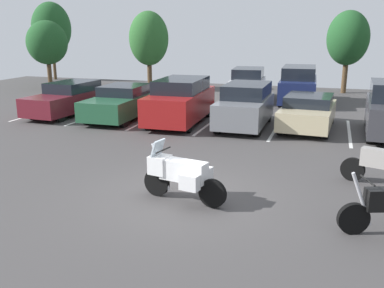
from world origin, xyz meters
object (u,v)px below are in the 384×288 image
at_px(car_far_navy, 298,85).
at_px(car_maroon, 69,98).
at_px(motorcycle_second, 384,165).
at_px(car_far_silver, 248,84).
at_px(car_green, 123,102).
at_px(car_champagne, 308,112).
at_px(motorcycle_touring, 181,174).
at_px(car_grey, 245,106).
at_px(car_red, 181,101).

bearing_deg(car_far_navy, car_maroon, -146.69).
bearing_deg(motorcycle_second, car_far_silver, 114.98).
distance_m(car_green, car_champagne, 8.16).
xyz_separation_m(motorcycle_touring, car_grey, (-0.13, 8.39, 0.22)).
xyz_separation_m(car_maroon, car_green, (2.91, -0.18, -0.01)).
distance_m(motorcycle_second, car_red, 9.60).
bearing_deg(car_far_silver, car_red, -102.28).
relative_size(car_grey, car_far_silver, 0.96).
height_order(car_green, car_champagne, car_green).
xyz_separation_m(car_green, car_far_navy, (7.23, 6.85, 0.25)).
distance_m(car_green, car_grey, 5.65).
distance_m(motorcycle_touring, car_maroon, 12.23).
bearing_deg(car_green, car_maroon, 176.49).
xyz_separation_m(car_champagne, car_far_silver, (-3.77, 6.68, 0.19)).
xyz_separation_m(motorcycle_touring, car_red, (-2.95, 8.35, 0.29)).
bearing_deg(car_green, car_red, -1.62).
distance_m(car_maroon, car_far_silver, 10.02).
relative_size(car_maroon, car_grey, 1.18).
distance_m(car_maroon, car_red, 5.75).
height_order(car_green, car_red, car_red).
height_order(car_maroon, car_grey, car_grey).
height_order(car_maroon, car_champagne, car_maroon).
xyz_separation_m(motorcycle_second, car_grey, (-4.78, 5.89, 0.31)).
relative_size(motorcycle_touring, motorcycle_second, 1.05).
relative_size(motorcycle_touring, car_champagne, 0.50).
bearing_deg(car_maroon, car_far_silver, 43.33).
xyz_separation_m(motorcycle_second, car_green, (-10.42, 5.93, 0.15)).
relative_size(car_maroon, car_far_navy, 1.00).
bearing_deg(car_red, car_green, 178.38).
relative_size(motorcycle_touring, car_green, 0.45).
bearing_deg(motorcycle_second, motorcycle_touring, -151.73).
relative_size(car_maroon, car_far_silver, 1.13).
distance_m(motorcycle_touring, car_champagne, 9.12).
relative_size(car_green, car_red, 0.99).
relative_size(motorcycle_touring, car_grey, 0.51).
relative_size(car_red, car_grey, 1.17).
height_order(motorcycle_touring, car_green, car_green).
xyz_separation_m(car_far_silver, car_far_navy, (2.85, -0.21, 0.10)).
bearing_deg(car_maroon, car_red, -2.58).
distance_m(car_red, car_grey, 2.83).
bearing_deg(car_far_silver, car_green, -121.81).
xyz_separation_m(car_maroon, car_red, (5.74, -0.26, 0.21)).
height_order(motorcycle_second, car_champagne, car_champagne).
relative_size(car_green, car_far_navy, 0.98).
bearing_deg(car_champagne, motorcycle_touring, -105.11).
height_order(motorcycle_touring, car_maroon, car_maroon).
height_order(car_maroon, car_far_navy, car_far_navy).
relative_size(car_champagne, car_far_silver, 0.99).
height_order(motorcycle_second, car_grey, car_grey).
bearing_deg(motorcycle_second, car_maroon, 155.40).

